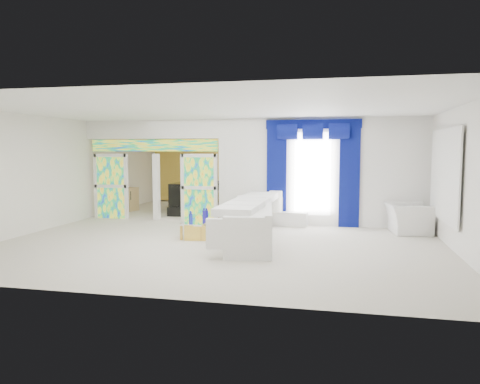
% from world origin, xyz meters
% --- Properties ---
extents(floor, '(12.00, 12.00, 0.00)m').
position_xyz_m(floor, '(0.00, 0.00, 0.00)').
color(floor, '#B7AF9E').
rests_on(floor, ground).
extents(dividing_wall, '(5.70, 0.18, 3.00)m').
position_xyz_m(dividing_wall, '(2.15, 1.00, 1.50)').
color(dividing_wall, white).
rests_on(dividing_wall, ground).
extents(dividing_header, '(4.30, 0.18, 0.55)m').
position_xyz_m(dividing_header, '(-2.85, 1.00, 2.73)').
color(dividing_header, white).
rests_on(dividing_header, dividing_wall).
extents(stained_panel_left, '(0.95, 0.04, 2.00)m').
position_xyz_m(stained_panel_left, '(-4.28, 1.00, 1.00)').
color(stained_panel_left, '#994C3F').
rests_on(stained_panel_left, ground).
extents(stained_panel_right, '(0.95, 0.04, 2.00)m').
position_xyz_m(stained_panel_right, '(-1.42, 1.00, 1.00)').
color(stained_panel_right, '#994C3F').
rests_on(stained_panel_right, ground).
extents(stained_transom, '(4.00, 0.05, 0.35)m').
position_xyz_m(stained_transom, '(-2.85, 1.00, 2.25)').
color(stained_transom, '#994C3F').
rests_on(stained_transom, dividing_header).
extents(window_pane, '(1.00, 0.02, 2.30)m').
position_xyz_m(window_pane, '(1.90, 0.90, 1.45)').
color(window_pane, white).
rests_on(window_pane, dividing_wall).
extents(blue_drape_left, '(0.55, 0.10, 2.80)m').
position_xyz_m(blue_drape_left, '(0.90, 0.87, 1.40)').
color(blue_drape_left, '#060348').
rests_on(blue_drape_left, ground).
extents(blue_drape_right, '(0.55, 0.10, 2.80)m').
position_xyz_m(blue_drape_right, '(2.90, 0.87, 1.40)').
color(blue_drape_right, '#060348').
rests_on(blue_drape_right, ground).
extents(blue_pelmet, '(2.60, 0.12, 0.25)m').
position_xyz_m(blue_pelmet, '(1.90, 0.87, 2.82)').
color(blue_pelmet, '#060348').
rests_on(blue_pelmet, dividing_wall).
extents(wall_mirror, '(0.04, 2.70, 1.90)m').
position_xyz_m(wall_mirror, '(4.94, -1.00, 1.55)').
color(wall_mirror, white).
rests_on(wall_mirror, ground).
extents(gold_curtains, '(9.70, 0.12, 2.90)m').
position_xyz_m(gold_curtains, '(0.00, 5.90, 1.50)').
color(gold_curtains, gold).
rests_on(gold_curtains, ground).
extents(white_sofa, '(1.61, 4.49, 0.84)m').
position_xyz_m(white_sofa, '(0.62, -1.39, 0.42)').
color(white_sofa, white).
rests_on(white_sofa, ground).
extents(coffee_table, '(0.79, 1.70, 0.36)m').
position_xyz_m(coffee_table, '(-0.73, -1.09, 0.18)').
color(coffee_table, gold).
rests_on(coffee_table, ground).
extents(console_table, '(1.21, 0.50, 0.39)m').
position_xyz_m(console_table, '(1.20, 0.74, 0.20)').
color(console_table, silver).
rests_on(console_table, ground).
extents(table_lamp, '(0.36, 0.36, 0.58)m').
position_xyz_m(table_lamp, '(0.90, 0.74, 0.68)').
color(table_lamp, white).
rests_on(table_lamp, console_table).
extents(armchair, '(1.14, 1.27, 0.75)m').
position_xyz_m(armchair, '(4.36, 0.26, 0.37)').
color(armchair, white).
rests_on(armchair, ground).
extents(grand_piano, '(1.55, 1.99, 0.98)m').
position_xyz_m(grand_piano, '(-2.28, 3.49, 0.49)').
color(grand_piano, black).
rests_on(grand_piano, ground).
extents(piano_bench, '(0.91, 0.38, 0.30)m').
position_xyz_m(piano_bench, '(-2.28, 1.89, 0.15)').
color(piano_bench, black).
rests_on(piano_bench, ground).
extents(tv_console, '(0.66, 0.63, 0.81)m').
position_xyz_m(tv_console, '(-4.60, 2.80, 0.41)').
color(tv_console, tan).
rests_on(tv_console, ground).
extents(chandelier, '(0.60, 0.60, 0.60)m').
position_xyz_m(chandelier, '(-2.30, 3.40, 2.65)').
color(chandelier, gold).
rests_on(chandelier, ceiling).
extents(decanters, '(0.23, 1.15, 0.24)m').
position_xyz_m(decanters, '(-0.73, -1.19, 0.48)').
color(decanters, navy).
rests_on(decanters, coffee_table).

